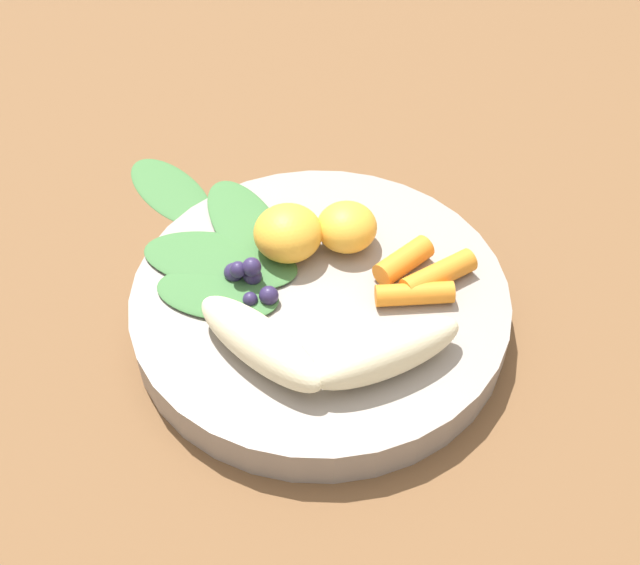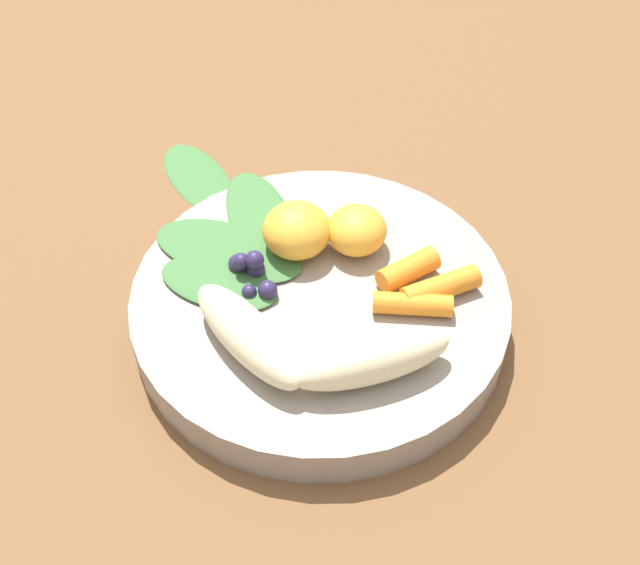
{
  "view_description": "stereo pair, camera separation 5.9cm",
  "coord_description": "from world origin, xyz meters",
  "px_view_note": "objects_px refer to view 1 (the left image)",
  "views": [
    {
      "loc": [
        0.27,
        -0.3,
        0.47
      ],
      "look_at": [
        0.0,
        0.0,
        0.04
      ],
      "focal_mm": 45.91,
      "sensor_mm": 36.0,
      "label": 1
    },
    {
      "loc": [
        0.31,
        -0.26,
        0.47
      ],
      "look_at": [
        0.0,
        0.0,
        0.04
      ],
      "focal_mm": 45.91,
      "sensor_mm": 36.0,
      "label": 2
    }
  ],
  "objects_px": {
    "orange_segment_near": "(288,233)",
    "banana_peeled_right": "(260,343)",
    "kale_leaf_stray": "(170,189)",
    "banana_peeled_left": "(387,352)",
    "bowl": "(320,306)"
  },
  "relations": [
    {
      "from": "banana_peeled_left",
      "to": "kale_leaf_stray",
      "type": "distance_m",
      "value": 0.28
    },
    {
      "from": "banana_peeled_right",
      "to": "orange_segment_near",
      "type": "xyz_separation_m",
      "value": [
        -0.06,
        0.09,
        0.0
      ]
    },
    {
      "from": "banana_peeled_left",
      "to": "banana_peeled_right",
      "type": "relative_size",
      "value": 1.0
    },
    {
      "from": "orange_segment_near",
      "to": "banana_peeled_right",
      "type": "bearing_deg",
      "value": -57.55
    },
    {
      "from": "bowl",
      "to": "banana_peeled_right",
      "type": "relative_size",
      "value": 2.53
    },
    {
      "from": "bowl",
      "to": "kale_leaf_stray",
      "type": "bearing_deg",
      "value": 172.99
    },
    {
      "from": "banana_peeled_right",
      "to": "banana_peeled_left",
      "type": "bearing_deg",
      "value": 37.16
    },
    {
      "from": "banana_peeled_left",
      "to": "kale_leaf_stray",
      "type": "xyz_separation_m",
      "value": [
        -0.28,
        0.05,
        -0.05
      ]
    },
    {
      "from": "kale_leaf_stray",
      "to": "orange_segment_near",
      "type": "bearing_deg",
      "value": -173.39
    },
    {
      "from": "bowl",
      "to": "orange_segment_near",
      "type": "distance_m",
      "value": 0.06
    },
    {
      "from": "banana_peeled_right",
      "to": "kale_leaf_stray",
      "type": "relative_size",
      "value": 1.0
    },
    {
      "from": "banana_peeled_right",
      "to": "kale_leaf_stray",
      "type": "height_order",
      "value": "banana_peeled_right"
    },
    {
      "from": "kale_leaf_stray",
      "to": "banana_peeled_right",
      "type": "bearing_deg",
      "value": 164.93
    },
    {
      "from": "banana_peeled_right",
      "to": "kale_leaf_stray",
      "type": "bearing_deg",
      "value": 156.27
    },
    {
      "from": "bowl",
      "to": "banana_peeled_left",
      "type": "xyz_separation_m",
      "value": [
        0.08,
        -0.02,
        0.03
      ]
    }
  ]
}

